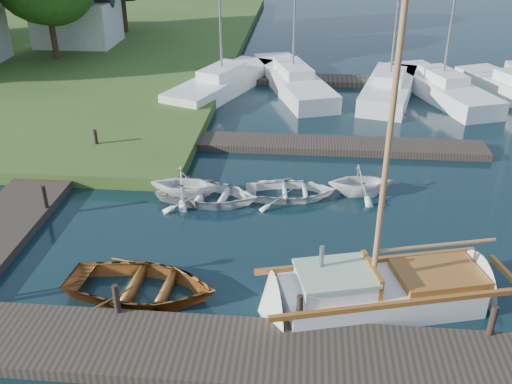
# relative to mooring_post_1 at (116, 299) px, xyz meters

# --- Properties ---
(ground) EXTENTS (160.00, 160.00, 0.00)m
(ground) POSITION_rel_mooring_post_1_xyz_m (3.00, 5.00, -0.70)
(ground) COLOR black
(ground) RESTS_ON ground
(near_dock) EXTENTS (18.00, 2.20, 0.30)m
(near_dock) POSITION_rel_mooring_post_1_xyz_m (3.00, -1.00, -0.55)
(near_dock) COLOR #2B241B
(near_dock) RESTS_ON ground
(left_dock) EXTENTS (2.20, 18.00, 0.30)m
(left_dock) POSITION_rel_mooring_post_1_xyz_m (-5.00, 7.00, -0.55)
(left_dock) COLOR #2B241B
(left_dock) RESTS_ON ground
(far_dock) EXTENTS (14.00, 1.60, 0.30)m
(far_dock) POSITION_rel_mooring_post_1_xyz_m (5.00, 11.50, -0.55)
(far_dock) COLOR #2B241B
(far_dock) RESTS_ON ground
(pontoon) EXTENTS (30.00, 1.60, 0.30)m
(pontoon) POSITION_rel_mooring_post_1_xyz_m (13.00, 21.00, -0.55)
(pontoon) COLOR #2B241B
(pontoon) RESTS_ON ground
(mooring_post_1) EXTENTS (0.16, 0.16, 0.80)m
(mooring_post_1) POSITION_rel_mooring_post_1_xyz_m (0.00, 0.00, 0.00)
(mooring_post_1) COLOR black
(mooring_post_1) RESTS_ON near_dock
(mooring_post_2) EXTENTS (0.16, 0.16, 0.80)m
(mooring_post_2) POSITION_rel_mooring_post_1_xyz_m (4.50, 0.00, 0.00)
(mooring_post_2) COLOR black
(mooring_post_2) RESTS_ON near_dock
(mooring_post_3) EXTENTS (0.16, 0.16, 0.80)m
(mooring_post_3) POSITION_rel_mooring_post_1_xyz_m (9.00, 0.00, 0.00)
(mooring_post_3) COLOR black
(mooring_post_3) RESTS_ON near_dock
(mooring_post_4) EXTENTS (0.16, 0.16, 0.80)m
(mooring_post_4) POSITION_rel_mooring_post_1_xyz_m (-4.00, 5.00, 0.00)
(mooring_post_4) COLOR black
(mooring_post_4) RESTS_ON left_dock
(mooring_post_5) EXTENTS (0.16, 0.16, 0.80)m
(mooring_post_5) POSITION_rel_mooring_post_1_xyz_m (-4.00, 10.00, 0.00)
(mooring_post_5) COLOR black
(mooring_post_5) RESTS_ON left_dock
(sailboat) EXTENTS (7.41, 3.73, 9.83)m
(sailboat) POSITION_rel_mooring_post_1_xyz_m (6.68, 1.28, -0.36)
(sailboat) COLOR white
(sailboat) RESTS_ON ground
(dinghy) EXTENTS (4.31, 3.25, 0.84)m
(dinghy) POSITION_rel_mooring_post_1_xyz_m (0.29, 1.07, -0.28)
(dinghy) COLOR brown
(dinghy) RESTS_ON ground
(tender_a) EXTENTS (3.86, 2.99, 0.73)m
(tender_a) POSITION_rel_mooring_post_1_xyz_m (1.18, 6.46, -0.33)
(tender_a) COLOR white
(tender_a) RESTS_ON ground
(tender_b) EXTENTS (2.54, 2.21, 1.29)m
(tender_b) POSITION_rel_mooring_post_1_xyz_m (0.35, 6.61, -0.05)
(tender_b) COLOR white
(tender_b) RESTS_ON ground
(tender_c) EXTENTS (3.42, 2.60, 0.67)m
(tender_c) POSITION_rel_mooring_post_1_xyz_m (4.04, 7.01, -0.37)
(tender_c) COLOR white
(tender_c) RESTS_ON ground
(tender_d) EXTENTS (2.58, 2.31, 1.22)m
(tender_d) POSITION_rel_mooring_post_1_xyz_m (6.52, 7.43, -0.09)
(tender_d) COLOR white
(tender_d) RESTS_ON ground
(marina_boat_0) EXTENTS (5.24, 8.75, 11.33)m
(marina_boat_0) POSITION_rel_mooring_post_1_xyz_m (-0.08, 18.83, -0.13)
(marina_boat_0) COLOR white
(marina_boat_0) RESTS_ON ground
(marina_boat_1) EXTENTS (5.01, 9.35, 11.06)m
(marina_boat_1) POSITION_rel_mooring_post_1_xyz_m (3.69, 19.71, -0.13)
(marina_boat_1) COLOR white
(marina_boat_1) RESTS_ON ground
(marina_boat_2) EXTENTS (3.88, 7.54, 10.64)m
(marina_boat_2) POSITION_rel_mooring_post_1_xyz_m (8.78, 18.66, -0.13)
(marina_boat_2) COLOR white
(marina_boat_2) RESTS_ON ground
(marina_boat_3) EXTENTS (4.83, 8.41, 12.34)m
(marina_boat_3) POSITION_rel_mooring_post_1_xyz_m (11.54, 19.01, -0.12)
(marina_boat_3) COLOR white
(marina_boat_3) RESTS_ON ground
(house_c) EXTENTS (5.25, 4.00, 5.28)m
(house_c) POSITION_rel_mooring_post_1_xyz_m (-11.00, 27.00, 1.88)
(house_c) COLOR beige
(house_c) RESTS_ON shore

